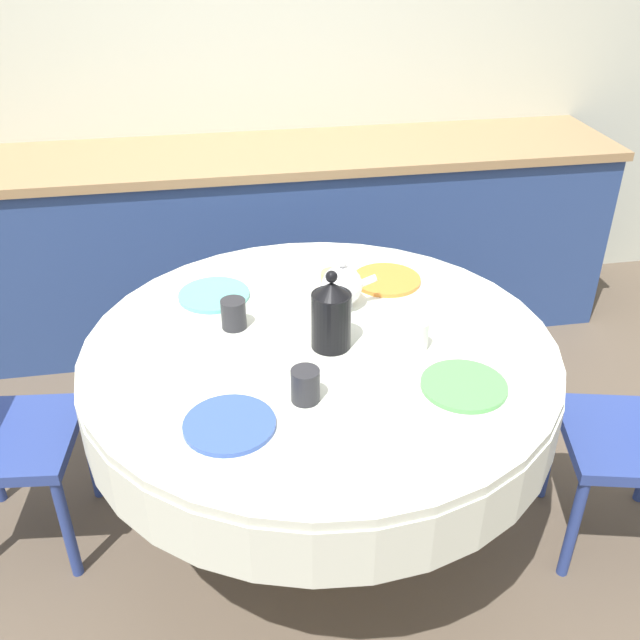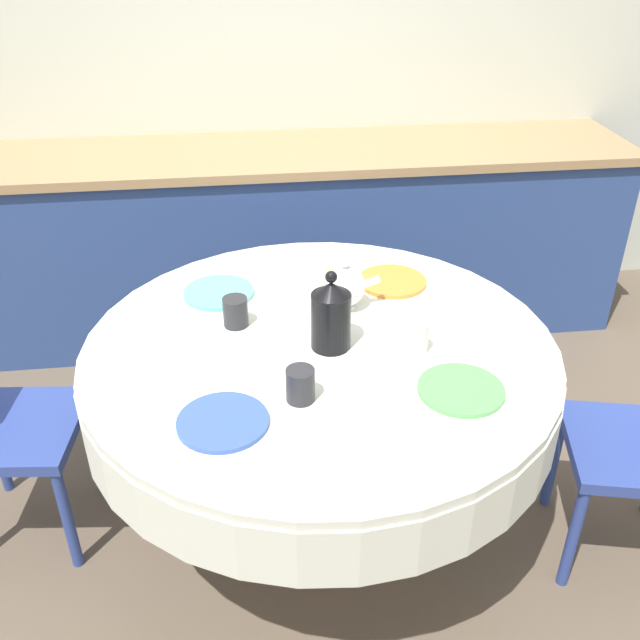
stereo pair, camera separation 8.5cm
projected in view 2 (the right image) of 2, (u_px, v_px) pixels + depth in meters
The scene contains 14 objects.
ground_plane at pixel (320, 519), 2.53m from camera, with size 12.00×12.00×0.00m, color brown.
wall_back at pixel (274, 44), 3.31m from camera, with size 7.00×0.05×2.60m.
kitchen_counter at pixel (284, 240), 3.46m from camera, with size 3.24×0.64×0.90m.
dining_table at pixel (320, 375), 2.20m from camera, with size 1.43×1.43×0.75m.
plate_near_left at pixel (223, 422), 1.81m from camera, with size 0.24×0.24×0.01m, color #3856AD.
cup_near_left at pixel (300, 385), 1.88m from camera, with size 0.08×0.08×0.09m, color #28282D.
plate_near_right at pixel (461, 390), 1.93m from camera, with size 0.24×0.24×0.01m, color #5BA85B.
cup_near_right at pixel (415, 337), 2.08m from camera, with size 0.08×0.08×0.09m, color white.
plate_far_left at pixel (219, 292), 2.39m from camera, with size 0.24×0.24×0.01m, color #60BCB7.
cup_far_left at pixel (235, 312), 2.20m from camera, with size 0.08×0.08×0.09m, color #28282D.
plate_far_right at pixel (392, 281), 2.46m from camera, with size 0.24×0.24×0.01m, color orange.
cup_far_right at pixel (337, 285), 2.35m from camera, with size 0.08×0.08×0.09m, color #DBB766.
coffee_carafe at pixel (331, 315), 2.07m from camera, with size 0.12×0.12×0.25m.
teapot at pixel (345, 286), 2.28m from camera, with size 0.18×0.13×0.17m.
Camera 2 is at (-0.22, -1.78, 1.92)m, focal length 40.00 mm.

